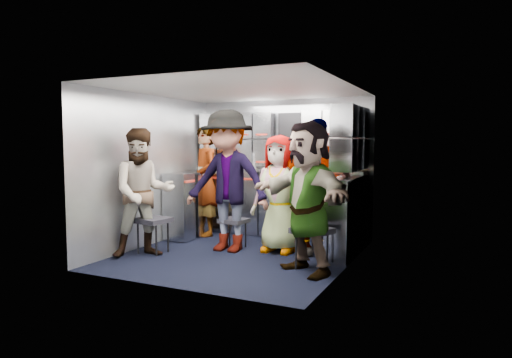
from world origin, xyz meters
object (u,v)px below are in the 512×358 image
at_px(jump_seat_near_left, 153,222).
at_px(jump_seat_center, 284,219).
at_px(jump_seat_mid_left, 234,222).
at_px(jump_seat_mid_right, 320,222).
at_px(attendant_arc_a, 143,193).
at_px(attendant_arc_c, 280,194).
at_px(attendant_arc_e, 307,197).
at_px(attendant_arc_d, 316,187).
at_px(attendant_arc_b, 227,181).
at_px(jump_seat_near_right, 312,233).
at_px(attendant_standing, 205,181).

relative_size(jump_seat_near_left, jump_seat_center, 1.03).
height_order(jump_seat_mid_left, jump_seat_mid_right, jump_seat_mid_right).
bearing_deg(attendant_arc_a, jump_seat_mid_right, -13.42).
distance_m(jump_seat_center, attendant_arc_c, 0.41).
distance_m(jump_seat_near_left, attendant_arc_c, 1.69).
bearing_deg(jump_seat_center, attendant_arc_a, -141.76).
distance_m(jump_seat_near_left, attendant_arc_e, 2.14).
bearing_deg(attendant_arc_d, jump_seat_near_left, 178.21).
relative_size(attendant_arc_d, attendant_arc_e, 1.04).
bearing_deg(attendant_arc_b, jump_seat_near_left, -145.92).
relative_size(attendant_arc_b, attendant_arc_c, 1.21).
height_order(jump_seat_mid_right, attendant_arc_a, attendant_arc_a).
distance_m(jump_seat_near_right, attendant_arc_b, 1.43).
bearing_deg(jump_seat_mid_left, attendant_arc_c, 6.74).
relative_size(jump_seat_center, attendant_arc_b, 0.24).
bearing_deg(attendant_arc_d, attendant_arc_c, 164.50).
distance_m(jump_seat_near_left, jump_seat_mid_left, 1.08).
bearing_deg(jump_seat_near_right, attendant_arc_b, 164.93).
bearing_deg(attendant_arc_a, jump_seat_near_left, 43.84).
bearing_deg(attendant_arc_b, attendant_arc_a, -137.88).
bearing_deg(jump_seat_near_left, jump_seat_mid_right, 28.77).
relative_size(jump_seat_near_right, attendant_arc_e, 0.30).
height_order(jump_seat_near_left, jump_seat_center, jump_seat_near_left).
xyz_separation_m(jump_seat_mid_right, jump_seat_near_right, (0.18, -0.87, 0.03)).
height_order(attendant_arc_b, attendant_arc_e, attendant_arc_b).
relative_size(attendant_arc_a, attendant_arc_b, 0.87).
distance_m(jump_seat_near_left, jump_seat_mid_right, 2.19).
height_order(jump_seat_near_right, attendant_arc_b, attendant_arc_b).
height_order(jump_seat_near_right, attendant_standing, attendant_standing).
relative_size(jump_seat_near_right, attendant_arc_c, 0.32).
bearing_deg(jump_seat_near_right, jump_seat_near_left, -175.01).
bearing_deg(attendant_standing, jump_seat_near_left, -50.56).
distance_m(attendant_arc_c, attendant_arc_d, 0.49).
distance_m(jump_seat_near_left, jump_seat_near_right, 2.11).
relative_size(jump_seat_mid_right, jump_seat_near_right, 0.88).
xyz_separation_m(jump_seat_near_left, jump_seat_center, (1.45, 0.97, -0.01)).
relative_size(attendant_standing, attendant_arc_e, 1.01).
bearing_deg(attendant_arc_e, jump_seat_center, 157.67).
height_order(attendant_arc_c, attendant_arc_d, attendant_arc_d).
bearing_deg(attendant_arc_b, jump_seat_center, 35.28).
relative_size(attendant_arc_a, attendant_arc_c, 1.05).
height_order(jump_seat_center, attendant_standing, attendant_standing).
bearing_deg(jump_seat_center, attendant_arc_c, -90.00).
relative_size(jump_seat_center, attendant_arc_c, 0.29).
xyz_separation_m(jump_seat_near_right, attendant_arc_a, (-2.10, -0.36, 0.39)).
xyz_separation_m(jump_seat_mid_right, attendant_arc_b, (-1.11, -0.52, 0.55)).
xyz_separation_m(jump_seat_near_right, attendant_arc_b, (-1.29, 0.35, 0.52)).
height_order(attendant_arc_c, attendant_arc_e, attendant_arc_e).
xyz_separation_m(jump_seat_center, attendant_arc_d, (0.47, -0.09, 0.47)).
relative_size(attendant_standing, attendant_arc_b, 0.91).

